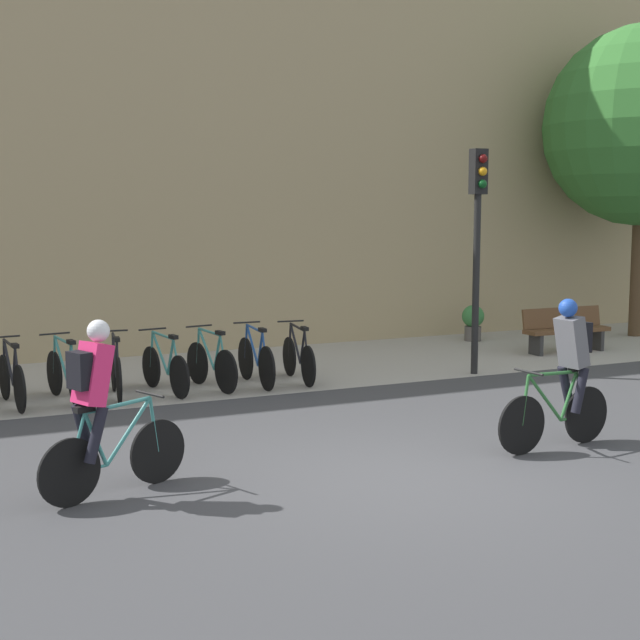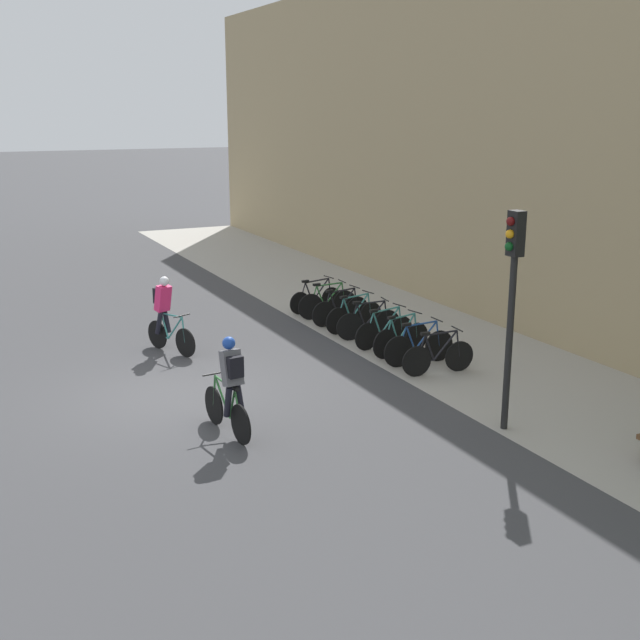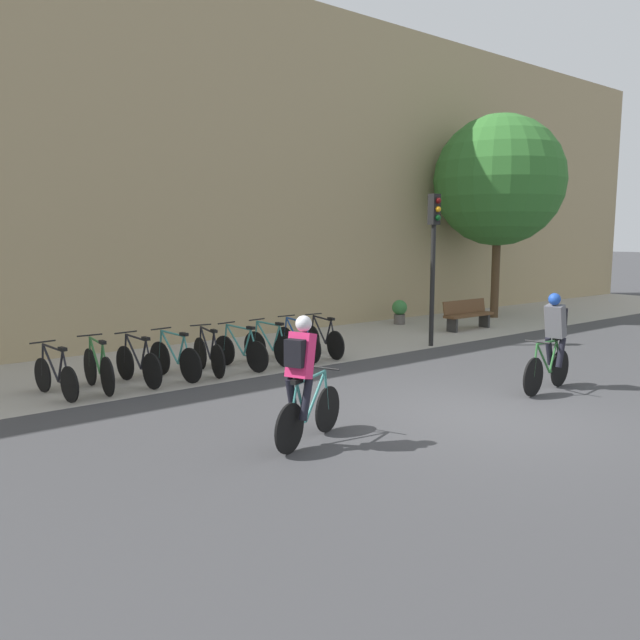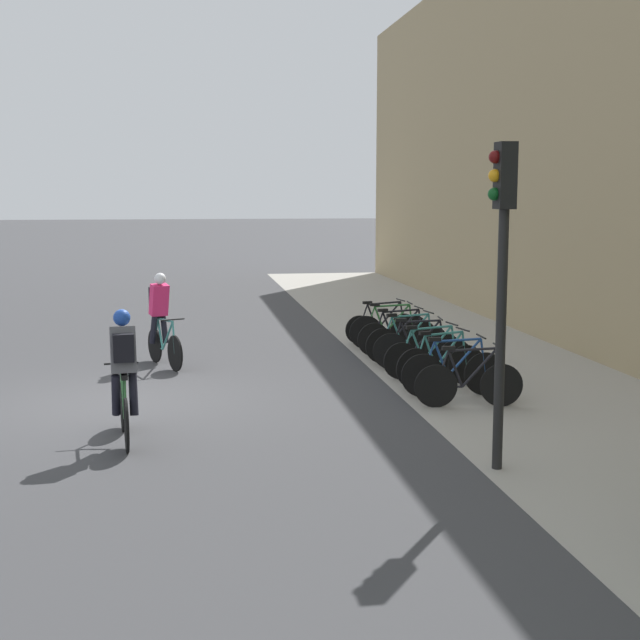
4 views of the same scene
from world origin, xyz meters
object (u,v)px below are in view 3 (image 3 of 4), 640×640
object	(u,v)px
cyclist_grey	(553,339)
parked_bike_5	(241,351)
cyclist_pink	(303,377)
potted_plant	(400,311)
parked_bike_6	(270,346)
parked_bike_3	(175,359)
parked_bike_8	(323,339)
parked_bike_7	(297,342)
bench	(467,314)
parked_bike_4	(209,354)
traffic_light_pole	(434,242)
parked_bike_2	(138,364)
parked_bike_0	(56,376)
parked_bike_1	(98,369)

from	to	relation	value
cyclist_grey	parked_bike_5	bearing A→B (deg)	124.79
cyclist_pink	potted_plant	bearing A→B (deg)	38.13
parked_bike_6	potted_plant	world-z (taller)	parked_bike_6
parked_bike_3	parked_bike_8	distance (m)	3.76
parked_bike_7	potted_plant	xyz separation A→B (m)	(5.99, 2.64, 0.02)
cyclist_grey	parked_bike_3	xyz separation A→B (m)	(-5.04, 5.10, -0.54)
parked_bike_7	parked_bike_3	bearing A→B (deg)	-179.99
parked_bike_8	bench	size ratio (longest dim) A/B	0.89
parked_bike_4	traffic_light_pole	bearing A→B (deg)	-6.20
cyclist_pink	parked_bike_2	xyz separation A→B (m)	(-0.37, 4.73, -0.54)
parked_bike_2	traffic_light_pole	xyz separation A→B (m)	(7.55, -0.66, 2.25)
parked_bike_2	parked_bike_5	distance (m)	2.26
parked_bike_0	parked_bike_5	distance (m)	3.76
parked_bike_5	potted_plant	size ratio (longest dim) A/B	2.19
cyclist_pink	parked_bike_4	bearing A→B (deg)	76.52
parked_bike_3	traffic_light_pole	xyz separation A→B (m)	(6.79, -0.66, 2.25)
parked_bike_3	parked_bike_0	bearing A→B (deg)	-179.97
parked_bike_5	potted_plant	xyz separation A→B (m)	(7.49, 2.64, 0.04)
parked_bike_8	parked_bike_0	bearing A→B (deg)	-179.99
parked_bike_1	traffic_light_pole	bearing A→B (deg)	-4.53
cyclist_pink	parked_bike_5	size ratio (longest dim) A/B	1.04
parked_bike_0	potted_plant	xyz separation A→B (m)	(11.25, 2.64, 0.05)
parked_bike_8	potted_plant	world-z (taller)	parked_bike_8
parked_bike_4	potted_plant	bearing A→B (deg)	17.71
parked_bike_3	parked_bike_5	size ratio (longest dim) A/B	1.01
parked_bike_4	bench	bearing A→B (deg)	3.59
parked_bike_7	parked_bike_8	world-z (taller)	parked_bike_7
parked_bike_8	potted_plant	bearing A→B (deg)	26.70
parked_bike_3	parked_bike_7	bearing A→B (deg)	0.01
bench	potted_plant	xyz separation A→B (m)	(-0.78, 2.07, -0.04)
traffic_light_pole	parked_bike_2	bearing A→B (deg)	175.03
parked_bike_4	parked_bike_8	distance (m)	3.01
parked_bike_3	parked_bike_8	world-z (taller)	parked_bike_3
parked_bike_3	parked_bike_7	world-z (taller)	parked_bike_7
parked_bike_0	parked_bike_3	bearing A→B (deg)	0.03
parked_bike_6	parked_bike_7	xyz separation A→B (m)	(0.75, -0.00, 0.01)
cyclist_pink	parked_bike_6	size ratio (longest dim) A/B	1.09
parked_bike_2	parked_bike_8	xyz separation A→B (m)	(4.51, 0.00, -0.00)
potted_plant	traffic_light_pole	bearing A→B (deg)	-123.80
cyclist_pink	parked_bike_6	world-z (taller)	cyclist_pink
parked_bike_7	parked_bike_8	size ratio (longest dim) A/B	1.04
parked_bike_7	potted_plant	bearing A→B (deg)	23.74
parked_bike_0	bench	size ratio (longest dim) A/B	0.88
parked_bike_2	parked_bike_8	bearing A→B (deg)	0.00
cyclist_pink	parked_bike_3	world-z (taller)	cyclist_pink
parked_bike_0	parked_bike_4	size ratio (longest dim) A/B	1.00
parked_bike_2	potted_plant	size ratio (longest dim) A/B	2.20
traffic_light_pole	parked_bike_6	bearing A→B (deg)	171.76
parked_bike_2	cyclist_pink	bearing A→B (deg)	-85.55
cyclist_pink	parked_bike_1	xyz separation A→B (m)	(-1.12, 4.73, -0.53)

